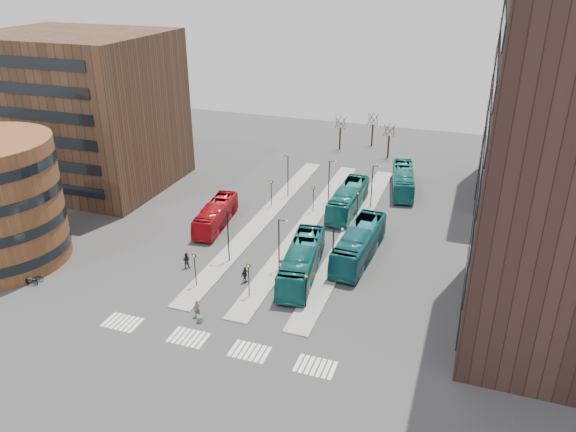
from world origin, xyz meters
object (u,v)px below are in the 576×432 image
(commuter_c, at_px, (282,266))
(red_bus, at_px, (216,215))
(bicycle_near, at_px, (29,281))
(bicycle_mid, at_px, (30,281))
(commuter_b, at_px, (245,275))
(teal_bus_a, at_px, (302,262))
(suitcase, at_px, (200,319))
(bicycle_far, at_px, (36,277))
(teal_bus_c, at_px, (359,244))
(commuter_a, at_px, (186,260))
(teal_bus_d, at_px, (403,180))
(traveller, at_px, (197,309))
(teal_bus_b, at_px, (348,199))

(commuter_c, bearing_deg, red_bus, -120.88)
(bicycle_near, xyz_separation_m, bicycle_mid, (0.00, 0.12, -0.01))
(red_bus, xyz_separation_m, commuter_b, (8.98, -11.50, -0.60))
(teal_bus_a, height_order, bicycle_near, teal_bus_a)
(red_bus, bearing_deg, teal_bus_a, -37.14)
(suitcase, height_order, bicycle_far, bicycle_far)
(suitcase, relative_size, teal_bus_a, 0.05)
(bicycle_far, bearing_deg, teal_bus_c, -70.70)
(commuter_a, bearing_deg, bicycle_near, 20.90)
(red_bus, xyz_separation_m, commuter_a, (1.66, -10.82, -0.60))
(commuter_b, xyz_separation_m, bicycle_near, (-21.06, -8.04, -0.43))
(teal_bus_d, height_order, traveller, teal_bus_d)
(teal_bus_d, bearing_deg, teal_bus_a, -112.81)
(teal_bus_a, relative_size, bicycle_mid, 8.23)
(teal_bus_a, relative_size, commuter_b, 7.05)
(red_bus, bearing_deg, teal_bus_c, -13.61)
(teal_bus_d, bearing_deg, teal_bus_c, -103.97)
(teal_bus_d, xyz_separation_m, commuter_c, (-8.67, -28.13, -0.89))
(suitcase, xyz_separation_m, commuter_a, (-6.15, 8.71, 0.62))
(commuter_a, relative_size, bicycle_mid, 1.18)
(suitcase, bearing_deg, teal_bus_a, 38.45)
(teal_bus_b, xyz_separation_m, bicycle_near, (-26.88, -29.52, -1.26))
(teal_bus_c, distance_m, bicycle_mid, 35.59)
(teal_bus_c, xyz_separation_m, commuter_b, (-10.12, -9.19, -0.92))
(teal_bus_b, xyz_separation_m, commuter_b, (-5.82, -21.48, -0.83))
(red_bus, bearing_deg, bicycle_near, -128.45)
(teal_bus_b, relative_size, commuter_a, 6.79)
(teal_bus_a, bearing_deg, traveller, -131.33)
(commuter_c, bearing_deg, teal_bus_c, 134.47)
(teal_bus_c, xyz_separation_m, commuter_a, (-17.44, -8.51, -0.91))
(teal_bus_b, height_order, commuter_a, teal_bus_b)
(commuter_c, height_order, bicycle_far, commuter_c)
(teal_bus_d, relative_size, traveller, 6.82)
(commuter_c, bearing_deg, bicycle_mid, -61.24)
(suitcase, bearing_deg, bicycle_mid, 158.04)
(commuter_b, height_order, commuter_c, commuter_b)
(teal_bus_b, bearing_deg, red_bus, -145.26)
(teal_bus_d, relative_size, commuter_a, 6.52)
(teal_bus_a, distance_m, commuter_b, 6.19)
(teal_bus_b, distance_m, teal_bus_d, 11.39)
(suitcase, xyz_separation_m, teal_bus_c, (11.29, 17.22, 1.53))
(traveller, bearing_deg, bicycle_near, 173.62)
(commuter_c, xyz_separation_m, bicycle_far, (-24.05, -10.25, -0.34))
(suitcase, relative_size, traveller, 0.34)
(teal_bus_d, xyz_separation_m, traveller, (-13.46, -38.54, -0.79))
(traveller, relative_size, bicycle_far, 1.03)
(teal_bus_c, height_order, bicycle_mid, teal_bus_c)
(red_bus, xyz_separation_m, bicycle_near, (-12.08, -19.54, -1.04))
(red_bus, height_order, traveller, red_bus)
(red_bus, xyz_separation_m, teal_bus_d, (20.64, 19.76, 0.16))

